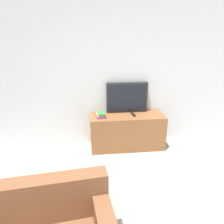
{
  "coord_description": "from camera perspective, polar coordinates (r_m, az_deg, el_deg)",
  "views": [
    {
      "loc": [
        -0.11,
        -0.64,
        1.92
      ],
      "look_at": [
        0.23,
        2.45,
        0.78
      ],
      "focal_mm": 35.0,
      "sensor_mm": 36.0,
      "label": 1
    }
  ],
  "objects": [
    {
      "name": "tv_stand",
      "position": [
        3.82,
        3.97,
        -5.09
      ],
      "size": [
        1.26,
        0.45,
        0.6
      ],
      "color": "brown",
      "rests_on": "ground_plane"
    },
    {
      "name": "wall_back",
      "position": [
        3.72,
        -4.64,
        10.42
      ],
      "size": [
        9.0,
        0.06,
        2.6
      ],
      "color": "silver",
      "rests_on": "ground_plane"
    },
    {
      "name": "television",
      "position": [
        3.79,
        3.92,
        3.8
      ],
      "size": [
        0.71,
        0.09,
        0.53
      ],
      "color": "black",
      "rests_on": "tv_stand"
    },
    {
      "name": "book_stack",
      "position": [
        3.63,
        -2.88,
        -0.7
      ],
      "size": [
        0.17,
        0.24,
        0.08
      ],
      "color": "#7A3884",
      "rests_on": "tv_stand"
    },
    {
      "name": "remote_on_stand",
      "position": [
        3.73,
        5.49,
        -0.55
      ],
      "size": [
        0.06,
        0.2,
        0.02
      ],
      "rotation": [
        0.0,
        0.0,
        0.11
      ],
      "color": "black",
      "rests_on": "tv_stand"
    }
  ]
}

